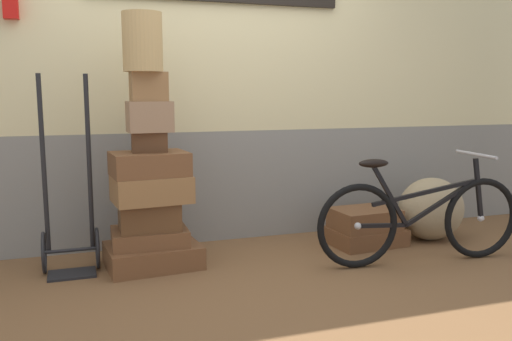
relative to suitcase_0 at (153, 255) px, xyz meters
name	(u,v)px	position (x,y,z in m)	size (l,w,h in m)	color
ground	(236,273)	(0.54, -0.25, -0.11)	(8.72, 5.20, 0.06)	brown
station_building	(207,73)	(0.56, 0.59, 1.31)	(6.72, 0.74, 2.76)	gray
suitcase_0	(153,255)	(0.00, 0.00, 0.00)	(0.64, 0.48, 0.16)	brown
suitcase_1	(150,236)	(-0.02, 0.01, 0.14)	(0.52, 0.38, 0.11)	brown
suitcase_2	(149,216)	(-0.02, -0.01, 0.29)	(0.41, 0.31, 0.20)	brown
suitcase_3	(152,189)	(0.00, -0.02, 0.48)	(0.52, 0.38, 0.18)	olive
suitcase_4	(149,164)	(-0.01, 0.00, 0.66)	(0.51, 0.38, 0.16)	brown
suitcase_5	(149,142)	(0.00, 0.01, 0.81)	(0.24, 0.18, 0.14)	#4C2D19
suitcase_6	(150,117)	(0.00, 0.00, 0.98)	(0.30, 0.21, 0.21)	#937051
suitcase_7	(149,87)	(0.01, 0.01, 1.19)	(0.24, 0.18, 0.20)	olive
suitcase_8	(365,236)	(1.72, 0.00, -0.01)	(0.57, 0.42, 0.13)	brown
suitcase_9	(365,219)	(1.70, -0.01, 0.14)	(0.50, 0.38, 0.16)	brown
wicker_basket	(142,42)	(-0.03, -0.01, 1.48)	(0.27, 0.27, 0.39)	tan
luggage_trolley	(70,226)	(-0.55, 0.08, 0.24)	(0.38, 0.36, 1.35)	black
burlap_sack	(431,209)	(2.31, -0.04, 0.18)	(0.56, 0.47, 0.52)	#9E8966
bicycle	(420,219)	(1.84, -0.54, 0.25)	(1.59, 0.46, 0.79)	black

